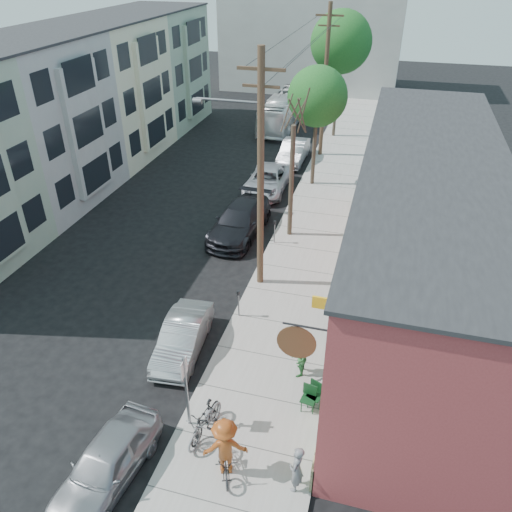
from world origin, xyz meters
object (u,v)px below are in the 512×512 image
(car_1, at_px, (183,337))
(bus, at_px, (284,110))
(car_4, at_px, (294,152))
(patron_green, at_px, (299,358))
(patron_grey, at_px, (296,469))
(patio_chair_a, at_px, (315,395))
(utility_pole_near, at_px, (259,172))
(car_0, at_px, (107,463))
(patio_chair_b, at_px, (308,399))
(car_2, at_px, (240,221))
(parking_meter_far, at_px, (275,228))
(car_3, at_px, (267,180))
(cyclist, at_px, (225,447))
(parked_bike_a, at_px, (205,419))
(tree_leafy_mid, at_px, (317,97))
(tree_bare, at_px, (291,183))
(parked_bike_b, at_px, (205,423))
(parking_meter_near, at_px, (238,299))
(sign_post, at_px, (186,386))
(tree_leafy_far, at_px, (341,42))

(car_1, distance_m, bus, 28.41)
(car_4, bearing_deg, patron_green, -77.79)
(patron_grey, bearing_deg, patio_chair_a, -173.22)
(utility_pole_near, height_order, car_0, utility_pole_near)
(patio_chair_b, height_order, car_1, car_1)
(patron_grey, xyz_separation_m, car_2, (-5.82, 13.72, -0.16))
(parking_meter_far, height_order, car_3, car_3)
(cyclist, height_order, parked_bike_a, cyclist)
(patio_chair_b, bearing_deg, parking_meter_far, 118.95)
(tree_leafy_mid, distance_m, car_3, 5.74)
(car_3, bearing_deg, parked_bike_a, -82.18)
(tree_bare, bearing_deg, parked_bike_a, -89.34)
(tree_leafy_mid, height_order, parked_bike_b, tree_leafy_mid)
(patron_green, distance_m, parked_bike_a, 3.94)
(tree_leafy_mid, bearing_deg, patio_chair_a, -79.78)
(bus, bearing_deg, parking_meter_near, -79.62)
(sign_post, xyz_separation_m, parked_bike_b, (0.64, -0.24, -1.18))
(utility_pole_near, relative_size, car_4, 2.19)
(parking_meter_near, relative_size, car_4, 0.27)
(parked_bike_b, bearing_deg, car_0, -126.70)
(patio_chair_b, relative_size, car_3, 0.17)
(car_4, xyz_separation_m, bus, (-2.51, 8.01, 0.56))
(patron_green, bearing_deg, parking_meter_far, -163.87)
(sign_post, height_order, car_2, sign_post)
(tree_leafy_mid, height_order, patron_green, tree_leafy_mid)
(car_2, xyz_separation_m, bus, (-1.92, 19.09, 0.52))
(bus, bearing_deg, tree_leafy_far, -20.83)
(parked_bike_b, height_order, car_0, car_0)
(tree_bare, height_order, car_3, tree_bare)
(tree_bare, distance_m, car_3, 6.34)
(sign_post, distance_m, parked_bike_b, 1.36)
(car_0, height_order, car_1, car_0)
(parking_meter_near, height_order, patio_chair_a, parking_meter_near)
(patron_grey, bearing_deg, parking_meter_near, -144.25)
(parking_meter_near, distance_m, cyclist, 7.10)
(car_3, bearing_deg, parked_bike_b, -82.10)
(utility_pole_near, xyz_separation_m, patron_grey, (3.64, -9.53, -4.45))
(patio_chair_a, height_order, bus, bus)
(car_0, bearing_deg, parking_meter_near, 85.33)
(parking_meter_far, relative_size, tree_leafy_far, 0.13)
(patron_grey, xyz_separation_m, bus, (-7.74, 32.81, 0.35))
(car_3, xyz_separation_m, bus, (-1.95, 13.32, 0.61))
(tree_leafy_far, relative_size, car_3, 1.82)
(car_0, distance_m, car_1, 5.55)
(sign_post, relative_size, patron_grey, 1.74)
(parked_bike_a, bearing_deg, bus, 107.14)
(parking_meter_far, bearing_deg, parking_meter_near, -90.00)
(tree_bare, height_order, bus, tree_bare)
(car_0, bearing_deg, car_4, 95.68)
(car_1, bearing_deg, patio_chair_a, -20.73)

